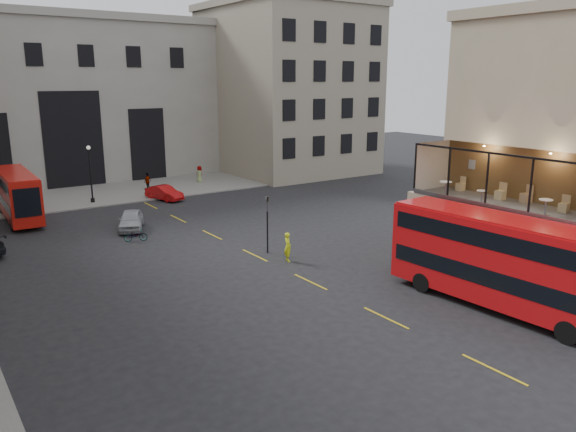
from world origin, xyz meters
TOP-DOWN VIEW (x-y plane):
  - ground at (0.00, 0.00)m, footprint 140.00×140.00m
  - host_building_main at (9.95, 0.00)m, footprint 7.26×11.40m
  - host_frontage at (6.50, 0.00)m, footprint 3.00×11.00m
  - cafe_floor at (6.50, 0.00)m, footprint 3.00×10.00m
  - gateway at (-5.00, 47.99)m, footprint 35.00×10.60m
  - building_right at (20.00, 39.97)m, footprint 16.60×18.60m
  - pavement_far at (-6.00, 38.00)m, footprint 40.00×12.00m
  - traffic_light_near at (-1.00, 12.00)m, footprint 0.16×0.20m
  - street_lamp_b at (-6.00, 34.00)m, footprint 0.36×0.36m
  - bus_near at (3.46, -2.28)m, footprint 3.36×11.80m
  - bus_far at (-12.68, 31.13)m, footprint 2.60×9.92m
  - car_a at (-6.29, 22.98)m, footprint 3.33×4.65m
  - car_b at (0.03, 31.63)m, footprint 2.58×4.38m
  - bicycle at (-7.16, 19.68)m, footprint 1.69×1.12m
  - cyclist at (-0.88, 9.85)m, footprint 0.60×0.77m
  - pedestrian_a at (-12.18, 34.78)m, footprint 0.92×0.72m
  - pedestrian_b at (-10.33, 35.69)m, footprint 1.01×1.15m
  - pedestrian_c at (0.62, 37.36)m, footprint 1.09×0.89m
  - pedestrian_d at (6.84, 37.97)m, footprint 1.01×1.10m
  - cafe_table_near at (5.72, -2.95)m, footprint 0.65×0.65m
  - cafe_table_mid at (5.54, 0.64)m, footprint 0.56×0.56m
  - cafe_table_far at (5.41, 2.99)m, footprint 0.69×0.69m
  - cafe_chair_a at (7.12, -3.13)m, footprint 0.49×0.49m
  - cafe_chair_b at (7.62, -0.70)m, footprint 0.58×0.58m
  - cafe_chair_c at (7.18, 0.59)m, footprint 0.49×0.49m
  - cafe_chair_d at (7.50, 3.57)m, footprint 0.45×0.45m

SIDE VIEW (x-z plane):
  - ground at x=0.00m, z-range 0.00..0.00m
  - pavement_far at x=-6.00m, z-range 0.00..0.12m
  - bicycle at x=-7.16m, z-range 0.00..0.84m
  - car_b at x=0.03m, z-range 0.00..1.36m
  - car_a at x=-6.29m, z-range 0.00..1.47m
  - pedestrian_b at x=-10.33m, z-range 0.00..1.54m
  - pedestrian_c at x=0.62m, z-range 0.00..1.74m
  - cyclist at x=-0.88m, z-range 0.00..1.85m
  - pedestrian_a at x=-12.18m, z-range 0.00..1.86m
  - pedestrian_d at x=6.84m, z-range 0.00..1.88m
  - bus_far at x=-12.68m, z-range 0.24..4.17m
  - host_frontage at x=6.50m, z-range 0.00..4.50m
  - street_lamp_b at x=-6.00m, z-range -0.27..5.06m
  - traffic_light_near at x=-1.00m, z-range 0.52..4.32m
  - bus_near at x=3.46m, z-range 0.29..4.94m
  - cafe_floor at x=6.50m, z-range 4.50..4.60m
  - cafe_chair_d at x=7.50m, z-range 4.43..5.29m
  - cafe_chair_a at x=7.12m, z-range 4.43..5.31m
  - cafe_chair_c at x=7.18m, z-range 4.41..5.37m
  - cafe_chair_b at x=7.62m, z-range 4.41..5.38m
  - cafe_table_mid at x=5.54m, z-range 4.71..5.41m
  - cafe_table_near at x=5.72m, z-range 4.73..5.54m
  - cafe_table_far at x=5.41m, z-range 4.74..5.60m
  - host_building_main at x=9.95m, z-range 0.24..15.34m
  - gateway at x=-5.00m, z-range 0.39..18.39m
  - building_right at x=20.00m, z-range 0.39..20.39m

